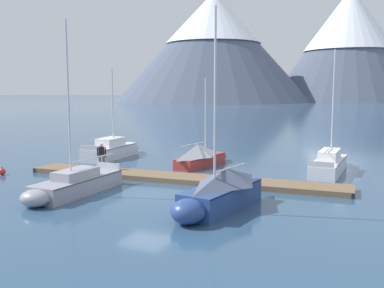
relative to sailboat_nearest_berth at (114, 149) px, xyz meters
name	(u,v)px	position (x,y,z in m)	size (l,w,h in m)	color
ground_plane	(146,195)	(8.79, -10.20, -0.63)	(700.00, 700.00, 0.00)	#2D4C6B
mountain_west_summit	(213,45)	(-53.07, 162.12, 25.40)	(89.79, 89.79, 49.46)	#4C566B
mountain_central_massif	(349,41)	(3.88, 194.52, 27.67)	(73.42, 73.42, 52.94)	#4C566B
dock	(179,178)	(8.79, -6.20, -0.49)	(20.11, 3.19, 0.30)	brown
sailboat_nearest_berth	(114,149)	(0.00, 0.00, 0.00)	(2.15, 7.03, 7.18)	silver
sailboat_second_berth	(73,184)	(5.27, -11.68, -0.08)	(1.90, 6.78, 8.94)	#93939E
sailboat_mid_dock_port	(201,155)	(8.03, -0.86, 0.13)	(2.30, 6.03, 6.33)	#B2332D
sailboat_mid_dock_starboard	(219,191)	(13.27, -11.38, 0.25)	(2.65, 6.23, 9.02)	navy
sailboat_far_berth	(330,163)	(16.84, 0.56, -0.05)	(1.86, 7.73, 8.12)	white
person_on_dock	(102,154)	(3.17, -6.14, 0.63)	(0.50, 0.40, 1.69)	brown
mooring_buoy_channel_marker	(2,172)	(-2.40, -9.19, -0.41)	(0.44, 0.44, 0.52)	red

